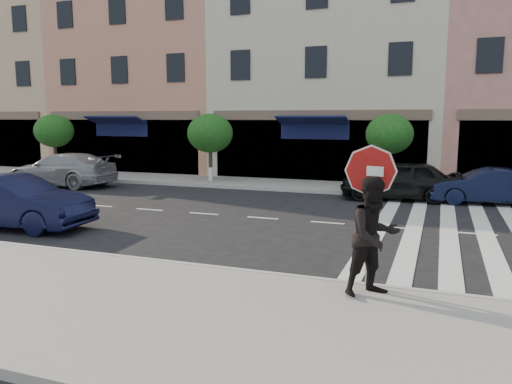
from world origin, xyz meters
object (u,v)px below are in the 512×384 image
Objects in this scene: car_near_mid at (13,202)px; car_far_left at (62,170)px; car_far_right at (487,186)px; stop_sign at (370,184)px; car_far_mid at (399,180)px; walker at (374,236)px.

car_near_mid is 0.87× the size of car_far_left.
car_near_mid is 1.14× the size of car_far_right.
car_far_left is 17.45m from car_far_right.
stop_sign is at bearing -105.35° from car_near_mid.
walker is at bearing -3.61° from car_far_mid.
car_far_mid is 2.97m from car_far_right.
car_near_mid is at bearing 123.72° from walker.
car_far_mid is at bearing 48.99° from walker.
walker is 0.38× the size of car_far_left.
walker reaches higher than car_far_left.
car_far_mid is (14.42, 1.35, -0.00)m from car_far_left.
car_far_right is (2.65, 10.77, -1.29)m from stop_sign.
car_near_mid is at bearing -61.35° from car_far_right.
walker is 0.50× the size of car_far_right.
stop_sign is 1.25× the size of walker.
walker is 17.75m from car_far_left.
car_far_left reaches higher than car_far_mid.
stop_sign is 0.48× the size of car_far_left.
car_far_right is (2.97, 0.08, -0.10)m from car_far_mid.
car_near_mid is 12.96m from car_far_mid.
stop_sign is at bearing 68.59° from walker.
stop_sign is 0.55× the size of car_near_mid.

